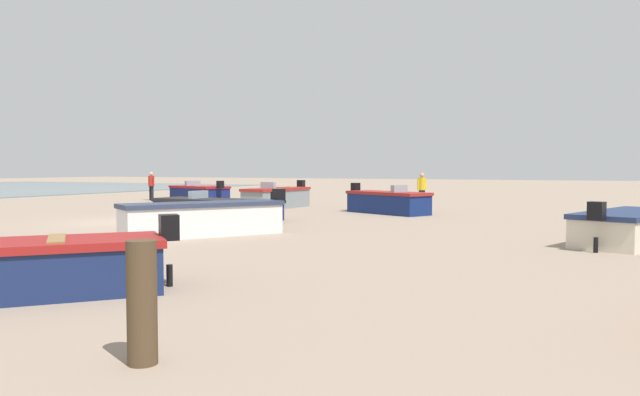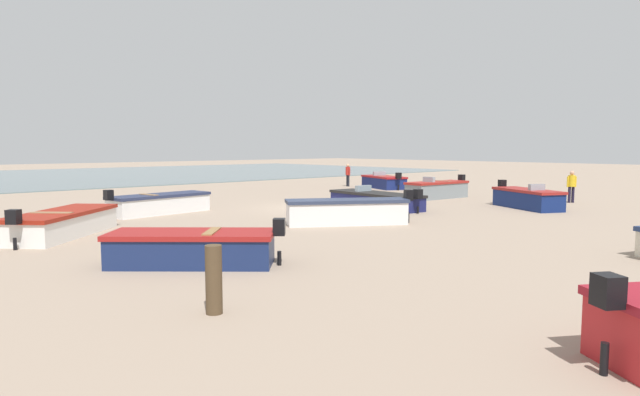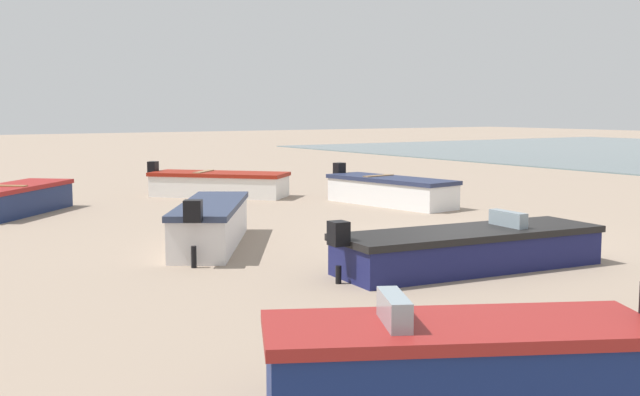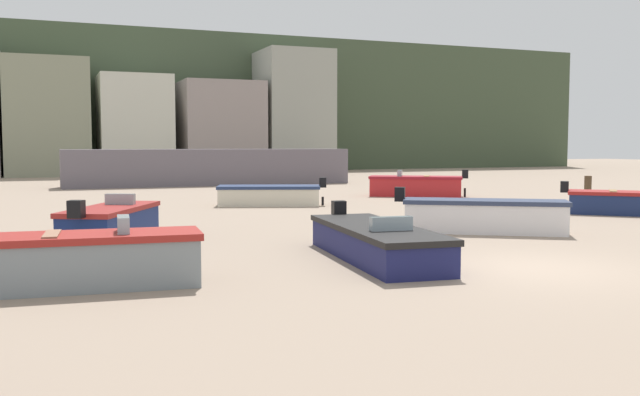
% 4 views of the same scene
% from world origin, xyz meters
% --- Properties ---
extents(ground_plane, '(160.00, 160.00, 0.00)m').
position_xyz_m(ground_plane, '(0.00, 0.00, 0.00)').
color(ground_plane, gray).
extents(boat_white_0, '(4.37, 3.39, 1.24)m').
position_xyz_m(boat_white_0, '(2.40, 4.98, 0.47)').
color(boat_white_0, white).
rests_on(boat_white_0, ground).
extents(boat_navy_1, '(3.84, 3.70, 1.13)m').
position_xyz_m(boat_navy_1, '(9.98, 7.31, 0.41)').
color(boat_navy_1, navy).
rests_on(boat_navy_1, ground).
extents(boat_navy_2, '(2.86, 3.91, 1.21)m').
position_xyz_m(boat_navy_2, '(-7.37, 6.95, 0.46)').
color(boat_navy_2, navy).
rests_on(boat_navy_2, ground).
extents(boat_white_5, '(4.70, 1.97, 1.15)m').
position_xyz_m(boat_white_5, '(6.06, -2.61, 0.43)').
color(boat_white_5, white).
rests_on(boat_white_5, ground).
extents(boat_navy_7, '(2.05, 5.42, 1.04)m').
position_xyz_m(boat_navy_7, '(-2.35, 2.12, 0.37)').
color(boat_navy_7, navy).
rests_on(boat_navy_7, ground).
extents(boat_white_9, '(4.34, 4.22, 1.12)m').
position_xyz_m(boat_white_9, '(10.96, 0.72, 0.41)').
color(boat_white_9, white).
rests_on(boat_white_9, ground).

